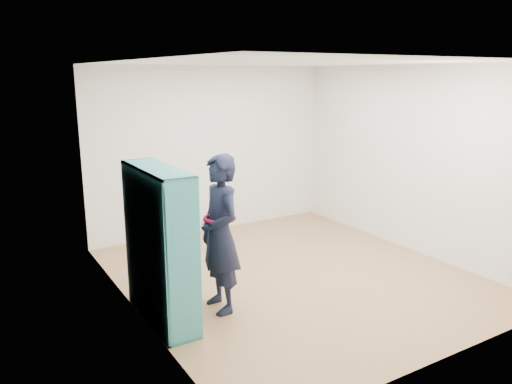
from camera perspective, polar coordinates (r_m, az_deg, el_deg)
floor at (r=6.40m, az=4.25°, el=-9.42°), size 4.50×4.50×0.00m
ceiling at (r=5.90m, az=4.70°, el=14.54°), size 4.50×4.50×0.00m
wall_left at (r=5.14m, az=-13.99°, el=-0.25°), size 0.02×4.50×2.60m
wall_right at (r=7.35m, az=17.28°, el=3.56°), size 0.02×4.50×2.60m
wall_back at (r=7.93m, az=-5.06°, el=4.79°), size 4.00×0.02×2.60m
wall_front at (r=4.44m, az=21.61°, el=-2.94°), size 4.00×0.02×2.60m
bookshelf at (r=5.12m, az=-11.19°, el=-6.28°), size 0.35×1.19×1.59m
person at (r=5.24m, az=-4.15°, el=-4.80°), size 0.42×0.63×1.69m
smartphone at (r=5.22m, az=-6.07°, el=-3.65°), size 0.02×0.10×0.13m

